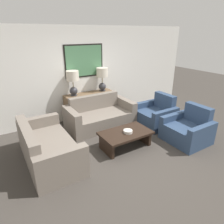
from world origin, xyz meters
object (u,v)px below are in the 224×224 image
couch_by_back_wall (100,116)px  armchair_near_back_wall (156,115)px  decorative_bowl (128,131)px  armchair_near_camera (188,130)px  console_table (89,106)px  couch_by_side (47,148)px  table_lamp_right (102,76)px  coffee_table (126,136)px  table_lamp_left (73,80)px

couch_by_back_wall → armchair_near_back_wall: armchair_near_back_wall is taller
couch_by_back_wall → decorative_bowl: 1.33m
armchair_near_camera → console_table: bearing=119.7°
console_table → decorative_bowl: 1.98m
console_table → couch_by_side: bearing=-137.6°
couch_by_side → couch_by_back_wall: bearing=27.6°
armchair_near_back_wall → armchair_near_camera: same height
armchair_near_back_wall → table_lamp_right: bearing=124.5°
armchair_near_back_wall → armchair_near_camera: 1.10m
armchair_near_back_wall → coffee_table: bearing=-159.1°
armchair_near_back_wall → armchair_near_camera: bearing=-90.0°
coffee_table → armchair_near_back_wall: bearing=20.9°
console_table → table_lamp_right: size_ratio=2.11×
couch_by_side → decorative_bowl: size_ratio=8.94×
armchair_near_back_wall → couch_by_back_wall: bearing=152.8°
decorative_bowl → armchair_near_back_wall: armchair_near_back_wall is taller
table_lamp_left → coffee_table: 2.20m
console_table → armchair_near_back_wall: 1.98m
couch_by_back_wall → coffee_table: (-0.03, -1.27, -0.01)m
table_lamp_left → table_lamp_right: size_ratio=1.00×
console_table → table_lamp_right: table_lamp_right is taller
couch_by_back_wall → coffee_table: couch_by_back_wall is taller
couch_by_side → armchair_near_camera: 3.23m
couch_by_back_wall → couch_by_side: 1.90m
table_lamp_left → armchair_near_camera: bearing=-52.9°
armchair_near_camera → table_lamp_left: bearing=127.1°
table_lamp_right → coffee_table: (-0.49, -1.93, -0.96)m
console_table → table_lamp_right: bearing=0.0°
armchair_near_camera → coffee_table: bearing=159.1°
couch_by_side → console_table: bearing=42.4°
couch_by_side → armchair_near_back_wall: (3.09, 0.15, -0.00)m
decorative_bowl → armchair_near_camera: size_ratio=0.21×
couch_by_back_wall → couch_by_side: (-1.68, -0.88, 0.00)m
couch_by_back_wall → armchair_near_back_wall: bearing=-27.2°
coffee_table → decorative_bowl: decorative_bowl is taller
table_lamp_left → table_lamp_right: bearing=0.0°
coffee_table → table_lamp_right: bearing=75.8°
table_lamp_right → armchair_near_back_wall: (0.95, -1.38, -0.96)m
table_lamp_left → armchair_near_camera: 3.25m
coffee_table → decorative_bowl: size_ratio=5.56×
couch_by_back_wall → armchair_near_camera: (1.41, -1.82, -0.00)m
console_table → couch_by_side: (-1.68, -1.53, -0.11)m
armchair_near_back_wall → armchair_near_camera: (0.00, -1.10, 0.00)m
console_table → coffee_table: 1.93m
decorative_bowl → armchair_near_back_wall: (1.41, 0.60, -0.13)m
couch_by_back_wall → coffee_table: 1.27m
coffee_table → armchair_near_camera: size_ratio=1.19×
table_lamp_right → armchair_near_camera: size_ratio=0.73×
armchair_near_camera → table_lamp_right: bearing=111.0°
armchair_near_back_wall → table_lamp_left: bearing=143.6°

